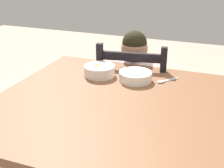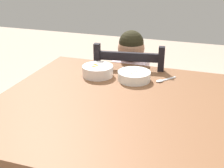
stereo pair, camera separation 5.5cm
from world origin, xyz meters
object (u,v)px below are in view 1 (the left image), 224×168
object	(u,v)px
bowl_of_carrots	(99,70)
spoon	(164,81)
dining_table	(115,122)
dining_chair	(133,105)
child_figure	(132,80)
bowl_of_peas	(135,76)

from	to	relation	value
bowl_of_carrots	spoon	xyz separation A→B (m)	(0.36, 0.04, -0.03)
bowl_of_carrots	spoon	size ratio (longest dim) A/B	1.45
dining_table	dining_chair	distance (m)	0.63
dining_table	child_figure	distance (m)	0.58
dining_table	bowl_of_carrots	size ratio (longest dim) A/B	6.51
bowl_of_peas	dining_table	bearing A→B (deg)	-92.63
child_figure	bowl_of_peas	world-z (taller)	child_figure
dining_table	bowl_of_carrots	distance (m)	0.37
dining_chair	spoon	world-z (taller)	dining_chair
dining_chair	spoon	size ratio (longest dim) A/B	7.50
child_figure	spoon	world-z (taller)	child_figure
dining_table	child_figure	bearing A→B (deg)	99.10
child_figure	bowl_of_peas	distance (m)	0.35
bowl_of_carrots	dining_table	bearing A→B (deg)	-55.13
bowl_of_carrots	spoon	world-z (taller)	bowl_of_carrots
dining_chair	bowl_of_carrots	size ratio (longest dim) A/B	5.19
child_figure	bowl_of_carrots	xyz separation A→B (m)	(-0.11, -0.29, 0.16)
bowl_of_carrots	spoon	distance (m)	0.36
dining_table	dining_chair	size ratio (longest dim) A/B	1.25
child_figure	spoon	xyz separation A→B (m)	(0.25, -0.25, 0.13)
spoon	dining_chair	bearing A→B (deg)	133.48
dining_table	bowl_of_carrots	xyz separation A→B (m)	(-0.20, 0.28, 0.14)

